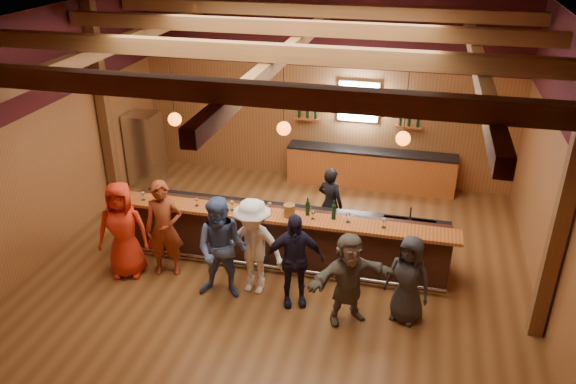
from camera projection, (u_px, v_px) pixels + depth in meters
name	position (u px, v px, depth m)	size (l,w,h in m)	color
room	(285.00, 98.00, 9.35)	(9.04, 9.00, 4.52)	brown
bar_counter	(287.00, 235.00, 10.62)	(6.30, 1.07, 1.11)	black
back_bar_cabinet	(370.00, 169.00, 13.50)	(4.00, 0.52, 0.95)	#97471B
window	(359.00, 101.00, 13.08)	(0.95, 0.09, 0.95)	silver
framed_pictures	(396.00, 102.00, 12.87)	(5.35, 0.05, 0.45)	black
wine_shelves	(357.00, 120.00, 13.21)	(3.00, 0.18, 0.30)	#97471B
pendant_lights	(284.00, 128.00, 9.53)	(4.24, 0.24, 1.37)	black
stainless_fridge	(145.00, 149.00, 13.47)	(0.70, 0.70, 1.80)	silver
customer_orange	(123.00, 230.00, 10.00)	(0.90, 0.58, 1.84)	red
customer_redvest	(164.00, 229.00, 10.03)	(0.67, 0.44, 1.84)	maroon
customer_denim	(222.00, 249.00, 9.40)	(0.91, 0.71, 1.86)	#495E92
customer_white	(253.00, 247.00, 9.54)	(1.15, 0.66, 1.78)	white
customer_navy	(294.00, 260.00, 9.24)	(1.00, 0.42, 1.71)	#1C1932
customer_brown	(348.00, 278.00, 8.87)	(1.48, 0.47, 1.60)	#5D544A
customer_dark	(408.00, 279.00, 8.91)	(0.75, 0.49, 1.53)	#272629
bartender	(330.00, 204.00, 11.21)	(0.57, 0.37, 1.55)	black
ice_bucket	(289.00, 210.00, 10.01)	(0.21, 0.21, 0.22)	brown
bottle_a	(308.00, 208.00, 10.04)	(0.07, 0.07, 0.34)	black
bottle_b	(334.00, 212.00, 9.91)	(0.08, 0.08, 0.36)	black
glass_a	(143.00, 194.00, 10.57)	(0.08, 0.08, 0.18)	silver
glass_b	(165.00, 196.00, 10.49)	(0.07, 0.07, 0.17)	silver
glass_c	(197.00, 200.00, 10.36)	(0.07, 0.07, 0.17)	silver
glass_d	(232.00, 203.00, 10.20)	(0.09, 0.09, 0.20)	silver
glass_e	(270.00, 205.00, 10.15)	(0.09, 0.09, 0.20)	silver
glass_f	(313.00, 213.00, 9.91)	(0.08, 0.08, 0.17)	silver
glass_g	(348.00, 215.00, 9.80)	(0.09, 0.09, 0.20)	silver
glass_h	(384.00, 220.00, 9.63)	(0.09, 0.09, 0.20)	silver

